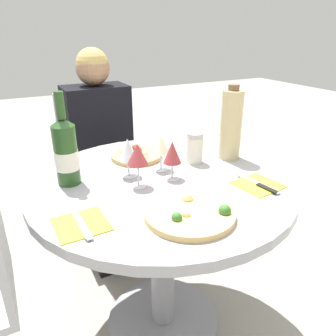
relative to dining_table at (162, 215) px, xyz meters
The scene contains 15 objects.
ground_plane 0.58m from the dining_table, ahead, with size 12.00×12.00×0.00m, color gray.
dining_table is the anchor object (origin of this frame).
chair_behind_diner 0.82m from the dining_table, 92.23° to the left, with size 0.39×0.39×0.93m.
seated_diner 0.67m from the dining_table, 92.72° to the left, with size 0.34×0.45×1.18m.
pizza_large 0.33m from the dining_table, 98.29° to the right, with size 0.28×0.28×0.05m.
pizza_small_far 0.31m from the dining_table, 90.11° to the left, with size 0.23×0.23×0.05m.
wine_bottle 0.44m from the dining_table, 157.58° to the left, with size 0.09×0.09×0.34m.
tall_carafe 0.48m from the dining_table, 10.39° to the left, with size 0.09×0.09×0.32m.
sugar_shaker 0.31m from the dining_table, 24.53° to the left, with size 0.07×0.07×0.13m.
wine_glass_front_right 0.27m from the dining_table, 16.03° to the right, with size 0.07×0.07×0.15m.
wine_glass_front_left 0.30m from the dining_table, behind, with size 0.08×0.08×0.16m.
wine_glass_back_left 0.30m from the dining_table, 139.33° to the left, with size 0.08×0.08×0.15m.
wine_glass_back_right 0.28m from the dining_table, 65.82° to the left, with size 0.08×0.08×0.14m.
place_setting_left 0.42m from the dining_table, 153.61° to the right, with size 0.16×0.19×0.01m.
place_setting_right 0.39m from the dining_table, 35.79° to the right, with size 0.17×0.19×0.01m.
Camera 1 is at (-0.50, -1.01, 1.27)m, focal length 35.00 mm.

